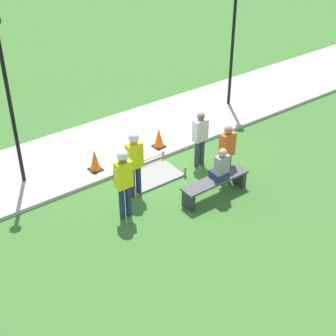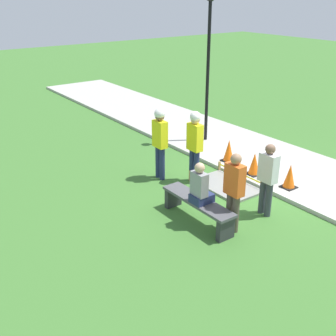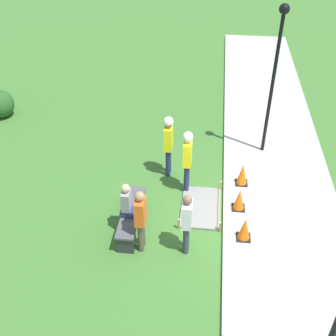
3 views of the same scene
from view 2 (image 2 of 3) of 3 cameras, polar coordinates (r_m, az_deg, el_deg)
name	(u,v)px [view 2 (image 2 of 3)]	position (r m, az deg, el deg)	size (l,w,h in m)	color
ground_plane	(257,188)	(10.73, 11.92, -2.64)	(60.00, 60.00, 0.00)	#3D702D
sidewalk	(296,172)	(11.80, 16.95, -0.47)	(28.00, 3.04, 0.10)	#ADAAA3
wet_concrete_patch	(226,186)	(10.62, 7.89, -2.40)	(1.67, 1.06, 0.30)	gray
traffic_cone_near_patch	(290,176)	(10.58, 16.16, -1.09)	(0.34, 0.34, 0.60)	black
traffic_cone_far_patch	(254,164)	(11.13, 11.60, 0.55)	(0.34, 0.34, 0.59)	black
traffic_cone_sidewalk_edge	(229,151)	(11.87, 8.23, 2.33)	(0.34, 0.34, 0.62)	black
park_bench	(198,206)	(8.89, 4.04, -5.16)	(1.91, 0.44, 0.52)	#2D2D33
person_seated_on_bench	(200,187)	(8.56, 4.39, -2.62)	(0.36, 0.44, 0.89)	navy
worker_supervisor	(195,140)	(10.44, 3.65, 3.77)	(0.40, 0.27, 1.86)	navy
worker_assistant	(160,137)	(10.61, -1.10, 4.22)	(0.40, 0.27, 1.88)	navy
bystander_in_orange_shirt	(234,188)	(8.41, 8.94, -2.71)	(0.40, 0.22, 1.68)	brown
bystander_in_gray_shirt	(268,176)	(9.16, 13.34, -1.05)	(0.40, 0.22, 1.63)	#383D47
lamppost_near	(209,49)	(13.00, 5.53, 15.80)	(0.28, 0.28, 4.41)	black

